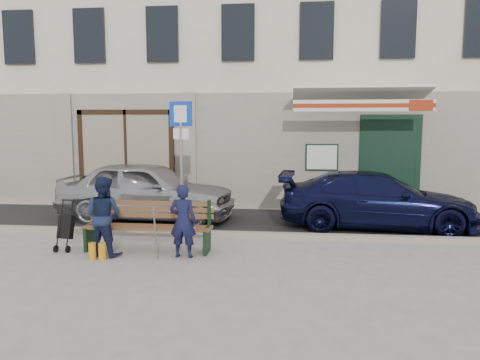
# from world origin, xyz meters

# --- Properties ---
(ground) EXTENTS (80.00, 80.00, 0.00)m
(ground) POSITION_xyz_m (0.00, 0.00, 0.00)
(ground) COLOR #9E9991
(ground) RESTS_ON ground
(asphalt_lane) EXTENTS (60.00, 3.20, 0.01)m
(asphalt_lane) POSITION_xyz_m (0.00, 3.10, 0.01)
(asphalt_lane) COLOR #282828
(asphalt_lane) RESTS_ON ground
(curb) EXTENTS (60.00, 0.18, 0.12)m
(curb) POSITION_xyz_m (0.00, 1.50, 0.06)
(curb) COLOR #9E9384
(curb) RESTS_ON ground
(building) EXTENTS (20.00, 8.27, 10.00)m
(building) POSITION_xyz_m (0.01, 8.45, 4.97)
(building) COLOR beige
(building) RESTS_ON ground
(car_silver) EXTENTS (4.41, 2.01, 1.47)m
(car_silver) POSITION_xyz_m (-2.03, 3.04, 0.73)
(car_silver) COLOR #A9A9AD
(car_silver) RESTS_ON ground
(car_navy) EXTENTS (4.49, 2.03, 1.28)m
(car_navy) POSITION_xyz_m (3.42, 2.78, 0.64)
(car_navy) COLOR black
(car_navy) RESTS_ON ground
(parking_sign) EXTENTS (0.52, 0.16, 2.83)m
(parking_sign) POSITION_xyz_m (-0.87, 1.82, 1.91)
(parking_sign) COLOR gray
(parking_sign) RESTS_ON ground
(bench) EXTENTS (2.40, 1.17, 0.98)m
(bench) POSITION_xyz_m (-1.21, 0.31, 0.46)
(bench) COLOR brown
(bench) RESTS_ON ground
(man) EXTENTS (0.48, 0.32, 1.31)m
(man) POSITION_xyz_m (-0.41, -0.03, 0.65)
(man) COLOR #121434
(man) RESTS_ON ground
(woman) EXTENTS (0.81, 0.70, 1.44)m
(woman) POSITION_xyz_m (-1.86, -0.05, 0.72)
(woman) COLOR #151E3A
(woman) RESTS_ON ground
(stroller) EXTENTS (0.30, 0.41, 0.94)m
(stroller) POSITION_xyz_m (-2.71, 0.19, 0.42)
(stroller) COLOR black
(stroller) RESTS_ON ground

